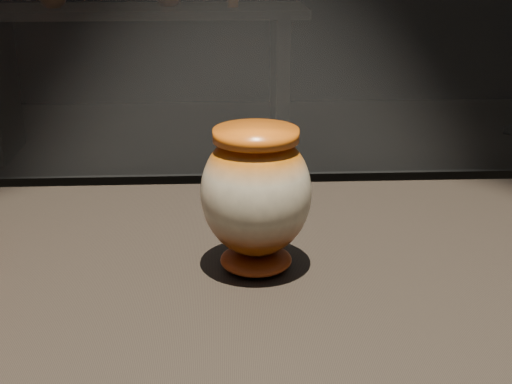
# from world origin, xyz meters

# --- Properties ---
(main_vase) EXTENTS (0.18, 0.18, 0.19)m
(main_vase) POSITION_xyz_m (0.06, 0.07, 1.00)
(main_vase) COLOR #692C09
(main_vase) RESTS_ON display_plinth
(back_shelf) EXTENTS (2.00, 0.60, 0.90)m
(back_shelf) POSITION_xyz_m (-0.46, 3.60, 0.64)
(back_shelf) COLOR black
(back_shelf) RESTS_ON ground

